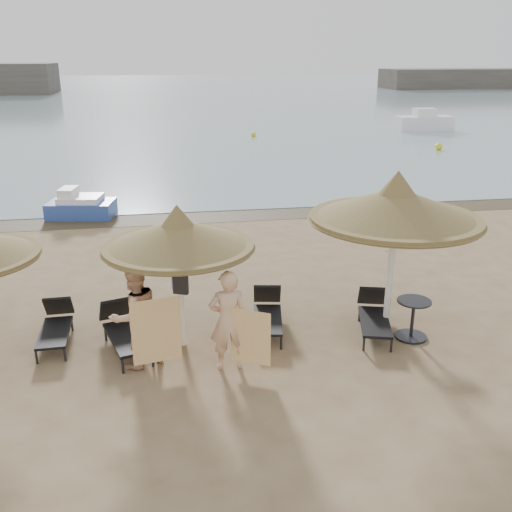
{
  "coord_description": "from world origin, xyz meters",
  "views": [
    {
      "loc": [
        -0.7,
        -9.18,
        5.16
      ],
      "look_at": [
        1.02,
        1.2,
        1.44
      ],
      "focal_mm": 40.0,
      "sensor_mm": 36.0,
      "label": 1
    }
  ],
  "objects": [
    {
      "name": "ground",
      "position": [
        0.0,
        0.0,
        0.0
      ],
      "size": [
        160.0,
        160.0,
        0.0
      ],
      "primitive_type": "plane",
      "color": "#8D7556",
      "rests_on": "ground"
    },
    {
      "name": "sea",
      "position": [
        0.0,
        80.0,
        0.01
      ],
      "size": [
        200.0,
        140.0,
        0.03
      ],
      "primitive_type": "cube",
      "color": "gray",
      "rests_on": "ground"
    },
    {
      "name": "wet_sand_strip",
      "position": [
        0.0,
        9.4,
        0.0
      ],
      "size": [
        200.0,
        1.6,
        0.01
      ],
      "primitive_type": "cube",
      "color": "#453924",
      "rests_on": "ground"
    },
    {
      "name": "palapa_center",
      "position": [
        -0.49,
        0.5,
        2.16
      ],
      "size": [
        2.74,
        2.74,
        2.71
      ],
      "rotation": [
        0.0,
        0.0,
        0.25
      ],
      "color": "white",
      "rests_on": "ground"
    },
    {
      "name": "palapa_right",
      "position": [
        3.5,
        0.43,
        2.54
      ],
      "size": [
        3.22,
        3.22,
        3.2
      ],
      "rotation": [
        0.0,
        0.0,
        0.41
      ],
      "color": "white",
      "rests_on": "ground"
    },
    {
      "name": "lounger_far_left",
      "position": [
        -2.85,
        1.07,
        0.32
      ],
      "size": [
        0.58,
        1.62,
        0.72
      ],
      "rotation": [
        0.0,
        0.0,
        0.03
      ],
      "color": "black",
      "rests_on": "ground"
    },
    {
      "name": "lounger_near_left",
      "position": [
        -1.57,
        0.61,
        0.35
      ],
      "size": [
        1.07,
        1.85,
        0.79
      ],
      "rotation": [
        0.0,
        0.0,
        0.29
      ],
      "color": "black",
      "rests_on": "ground"
    },
    {
      "name": "lounger_near_right",
      "position": [
        1.21,
        0.93,
        0.33
      ],
      "size": [
        0.83,
        1.73,
        0.74
      ],
      "rotation": [
        0.0,
        0.0,
        -0.17
      ],
      "color": "black",
      "rests_on": "ground"
    },
    {
      "name": "lounger_far_right",
      "position": [
        3.27,
        0.5,
        0.33
      ],
      "size": [
        0.97,
        1.74,
        0.74
      ],
      "rotation": [
        0.0,
        0.0,
        -0.27
      ],
      "color": "black",
      "rests_on": "ground"
    },
    {
      "name": "side_table",
      "position": [
        3.87,
        0.05,
        0.37
      ],
      "size": [
        0.65,
        0.65,
        0.78
      ],
      "rotation": [
        0.0,
        0.0,
        -0.23
      ],
      "color": "black",
      "rests_on": "ground"
    },
    {
      "name": "person_left",
      "position": [
        -1.29,
        -0.12,
        1.1
      ],
      "size": [
        1.2,
        1.07,
        2.2
      ],
      "primitive_type": "imported",
      "rotation": [
        0.0,
        0.0,
        3.66
      ],
      "color": "#E1AE85",
      "rests_on": "ground"
    },
    {
      "name": "person_right",
      "position": [
        0.27,
        -0.47,
        1.05
      ],
      "size": [
        0.98,
        0.65,
        2.1
      ],
      "primitive_type": "imported",
      "rotation": [
        0.0,
        0.0,
        3.17
      ],
      "color": "#E1AE85",
      "rests_on": "ground"
    },
    {
      "name": "towel_left",
      "position": [
        -0.94,
        -0.47,
        0.8
      ],
      "size": [
        0.82,
        0.18,
        1.16
      ],
      "rotation": [
        0.0,
        0.0,
        0.2
      ],
      "color": "orange",
      "rests_on": "ground"
    },
    {
      "name": "towel_right",
      "position": [
        0.62,
        -0.72,
        0.68
      ],
      "size": [
        0.63,
        0.36,
        0.99
      ],
      "rotation": [
        0.0,
        0.0,
        -0.51
      ],
      "color": "orange",
      "rests_on": "ground"
    },
    {
      "name": "bag_patterned",
      "position": [
        -0.49,
        0.68,
        1.26
      ],
      "size": [
        0.32,
        0.21,
        0.38
      ],
      "rotation": [
        0.0,
        0.0,
        0.42
      ],
      "color": "white",
      "rests_on": "ground"
    },
    {
      "name": "bag_dark",
      "position": [
        -0.49,
        0.34,
        1.3
      ],
      "size": [
        0.29,
        0.19,
        0.38
      ],
      "rotation": [
        0.0,
        0.0,
        -0.41
      ],
      "color": "black",
      "rests_on": "ground"
    },
    {
      "name": "pedal_boat",
      "position": [
        -3.48,
        10.07,
        0.37
      ],
      "size": [
        2.31,
        1.59,
        0.99
      ],
      "rotation": [
        0.0,
        0.0,
        -0.17
      ],
      "color": "#2D4DA4",
      "rests_on": "ground"
    },
    {
      "name": "buoy_mid",
      "position": [
        5.4,
        28.65,
        0.16
      ],
      "size": [
        0.33,
        0.33,
        0.33
      ],
      "primitive_type": "sphere",
      "color": "yellow",
      "rests_on": "ground"
    },
    {
      "name": "buoy_right",
      "position": [
        14.92,
        21.34,
        0.2
      ],
      "size": [
        0.4,
        0.4,
        0.4
      ],
      "primitive_type": "sphere",
      "color": "yellow",
      "rests_on": "ground"
    }
  ]
}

